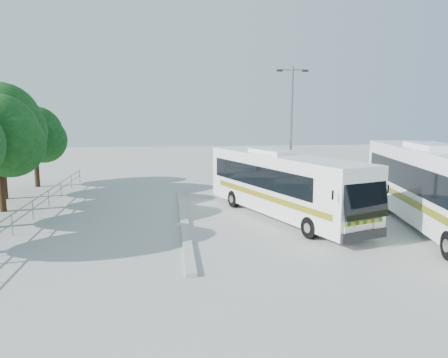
{
  "coord_description": "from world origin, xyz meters",
  "views": [
    {
      "loc": [
        -2.93,
        -19.93,
        5.51
      ],
      "look_at": [
        -0.11,
        2.83,
        1.95
      ],
      "focal_mm": 35.0,
      "sensor_mm": 36.0,
      "label": 1
    }
  ],
  "objects": [
    {
      "name": "kerb_divider",
      "position": [
        -2.3,
        2.0,
        0.07
      ],
      "size": [
        0.4,
        16.0,
        0.15
      ],
      "primitive_type": "cube",
      "color": "#B2B2AD",
      "rests_on": "ground"
    },
    {
      "name": "coach_main",
      "position": [
        2.84,
        1.87,
        1.81
      ],
      "size": [
        6.22,
        12.01,
        3.31
      ],
      "rotation": [
        0.0,
        0.0,
        0.34
      ],
      "color": "white",
      "rests_on": "ground"
    },
    {
      "name": "ground",
      "position": [
        0.0,
        0.0,
        0.0
      ],
      "size": [
        100.0,
        100.0,
        0.0
      ],
      "primitive_type": "plane",
      "color": "#ADADA7",
      "rests_on": "ground"
    },
    {
      "name": "lamppost",
      "position": [
        4.78,
        7.35,
        4.57
      ],
      "size": [
        2.02,
        0.2,
        8.29
      ],
      "rotation": [
        0.0,
        0.0,
        -0.0
      ],
      "color": "gray",
      "rests_on": "ground"
    },
    {
      "name": "coach_adjacent",
      "position": [
        9.38,
        -1.42,
        2.06
      ],
      "size": [
        5.06,
        13.83,
        3.77
      ],
      "rotation": [
        0.0,
        0.0,
        -0.18
      ],
      "color": "white",
      "rests_on": "ground"
    },
    {
      "name": "railing",
      "position": [
        -10.0,
        4.0,
        0.74
      ],
      "size": [
        0.06,
        22.0,
        1.0
      ],
      "color": "gray",
      "rests_on": "ground"
    },
    {
      "name": "tree_far_d",
      "position": [
        -13.31,
        8.8,
        4.82
      ],
      "size": [
        5.62,
        5.3,
        7.33
      ],
      "color": "#382314",
      "rests_on": "ground"
    },
    {
      "name": "tree_far_e",
      "position": [
        -12.63,
        13.3,
        3.89
      ],
      "size": [
        4.54,
        4.28,
        5.92
      ],
      "color": "#382314",
      "rests_on": "ground"
    }
  ]
}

